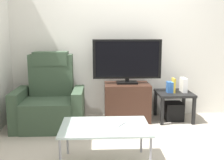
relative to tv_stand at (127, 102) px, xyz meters
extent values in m
plane|color=#B2A899|center=(0.02, -0.83, -0.29)|extent=(6.40, 6.40, 0.00)
cube|color=silver|center=(0.02, 0.30, 1.01)|extent=(6.40, 0.06, 2.60)
cube|color=#3D2319|center=(0.00, 0.00, 0.00)|extent=(0.69, 0.48, 0.58)
cube|color=black|center=(0.00, -0.23, 0.11)|extent=(0.64, 0.02, 0.02)
cube|color=black|center=(0.00, -0.18, 0.15)|extent=(0.34, 0.11, 0.04)
cube|color=black|center=(0.00, 0.02, 0.30)|extent=(0.32, 0.20, 0.03)
cube|color=black|center=(0.00, 0.02, 0.34)|extent=(0.06, 0.04, 0.05)
cube|color=black|center=(0.00, 0.02, 0.67)|extent=(1.05, 0.05, 0.60)
cube|color=black|center=(0.00, 0.00, 0.67)|extent=(0.97, 0.01, 0.54)
cube|color=#384C38|center=(-1.15, -0.28, -0.08)|extent=(0.70, 0.72, 0.42)
cube|color=#384C38|center=(-1.15, -0.01, 0.44)|extent=(0.64, 0.20, 0.62)
cube|color=#384C38|center=(-1.15, 0.01, 0.69)|extent=(0.50, 0.26, 0.20)
cube|color=#384C38|center=(-1.57, -0.28, -0.01)|extent=(0.14, 0.68, 0.56)
cube|color=#384C38|center=(-0.73, -0.28, -0.01)|extent=(0.14, 0.68, 0.56)
cube|color=black|center=(0.74, -0.03, 0.14)|extent=(0.54, 0.54, 0.04)
cube|color=black|center=(0.50, -0.27, -0.09)|extent=(0.04, 0.04, 0.41)
cube|color=black|center=(0.98, -0.27, -0.09)|extent=(0.04, 0.04, 0.41)
cube|color=black|center=(0.50, 0.21, -0.09)|extent=(0.04, 0.04, 0.41)
cube|color=black|center=(0.98, 0.21, -0.09)|extent=(0.04, 0.04, 0.41)
cube|color=black|center=(0.74, -0.03, -0.15)|extent=(0.28, 0.28, 0.28)
cube|color=#3366B2|center=(0.64, -0.05, 0.24)|extent=(0.05, 0.11, 0.17)
cube|color=#3366B2|center=(0.69, -0.05, 0.24)|extent=(0.04, 0.13, 0.16)
cube|color=gold|center=(0.72, -0.05, 0.27)|extent=(0.03, 0.13, 0.22)
cube|color=white|center=(0.88, -0.02, 0.27)|extent=(0.07, 0.20, 0.22)
cube|color=#B2C6C1|center=(-0.37, -1.43, 0.13)|extent=(0.90, 0.60, 0.02)
cylinder|color=gray|center=(-0.79, -1.70, -0.09)|extent=(0.02, 0.02, 0.41)
cylinder|color=gray|center=(0.05, -1.70, -0.09)|extent=(0.02, 0.02, 0.41)
cylinder|color=gray|center=(-0.79, -1.16, -0.09)|extent=(0.02, 0.02, 0.41)
cylinder|color=gray|center=(0.05, -1.16, -0.09)|extent=(0.02, 0.02, 0.41)
cube|color=#B7B7BC|center=(-0.23, -1.40, 0.14)|extent=(0.14, 0.16, 0.01)
camera|label=1|loc=(-0.43, -3.97, 1.06)|focal=42.04mm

